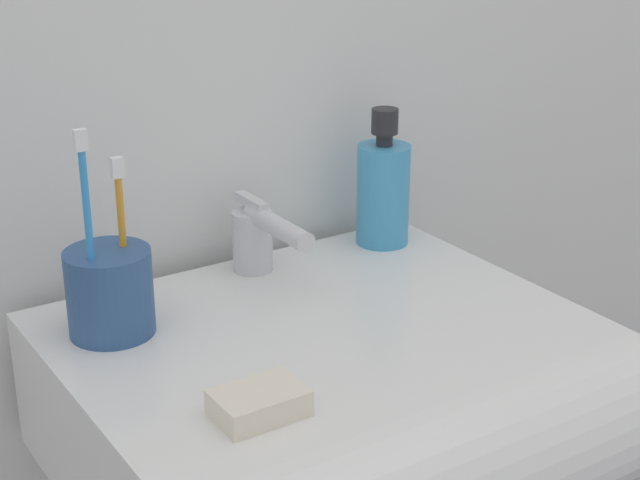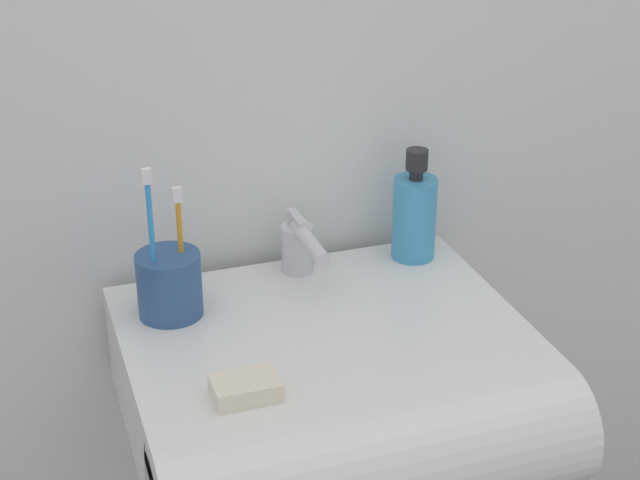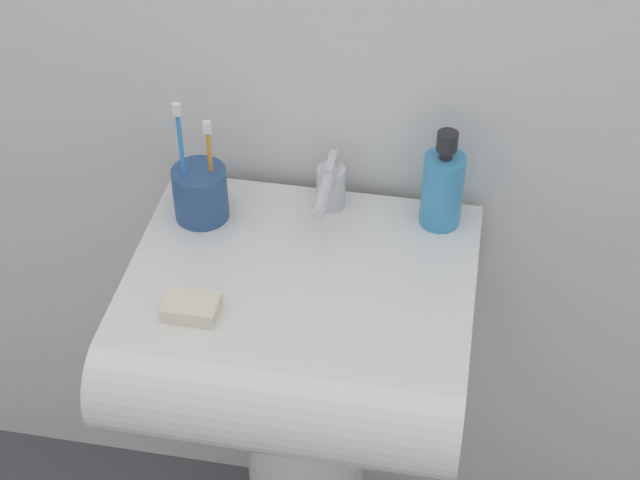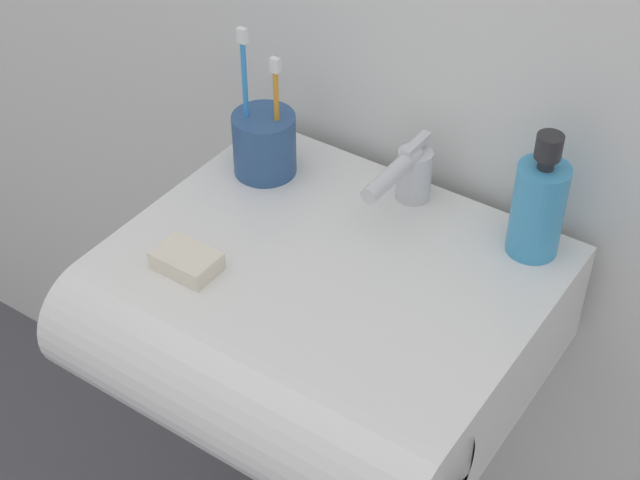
# 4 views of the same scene
# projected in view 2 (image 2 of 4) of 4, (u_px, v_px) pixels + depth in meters

# --- Properties ---
(wall_back) EXTENTS (5.00, 0.05, 2.40)m
(wall_back) POSITION_uv_depth(u_px,v_px,m) (265.00, 0.00, 1.32)
(wall_back) COLOR silver
(wall_back) RESTS_ON ground
(sink_basin) EXTENTS (0.52, 0.46, 0.15)m
(sink_basin) POSITION_uv_depth(u_px,v_px,m) (336.00, 397.00, 1.26)
(sink_basin) COLOR white
(sink_basin) RESTS_ON sink_pedestal
(faucet) EXTENTS (0.05, 0.14, 0.09)m
(faucet) POSITION_uv_depth(u_px,v_px,m) (300.00, 246.00, 1.38)
(faucet) COLOR silver
(faucet) RESTS_ON sink_basin
(toothbrush_cup) EXTENTS (0.09, 0.09, 0.21)m
(toothbrush_cup) POSITION_uv_depth(u_px,v_px,m) (169.00, 283.00, 1.28)
(toothbrush_cup) COLOR #2D5184
(toothbrush_cup) RESTS_ON sink_basin
(soap_bottle) EXTENTS (0.06, 0.06, 0.17)m
(soap_bottle) POSITION_uv_depth(u_px,v_px,m) (414.00, 215.00, 1.42)
(soap_bottle) COLOR #3F99CC
(soap_bottle) RESTS_ON sink_basin
(bar_soap) EXTENTS (0.08, 0.05, 0.02)m
(bar_soap) POSITION_uv_depth(u_px,v_px,m) (245.00, 388.00, 1.13)
(bar_soap) COLOR silver
(bar_soap) RESTS_ON sink_basin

